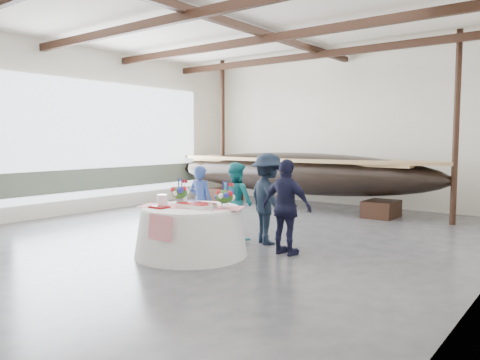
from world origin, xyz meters
The scene contains 13 objects.
floor centered at (0.00, 0.00, 0.00)m, with size 10.00×12.00×0.01m, color #3D3D42.
wall_back centered at (0.00, 6.00, 2.25)m, with size 10.00×0.02×4.50m, color silver.
wall_left centered at (-5.00, 0.00, 2.25)m, with size 0.02×12.00×4.50m, color silver.
ceiling centered at (0.00, 0.00, 4.50)m, with size 10.00×12.00×0.01m, color white.
pavilion_structure centered at (0.00, 0.75, 4.00)m, with size 9.80×11.76×4.50m.
open_bay centered at (-4.95, 1.00, 1.83)m, with size 0.03×7.00×3.20m.
longboat_display centered at (-0.81, 4.30, 1.03)m, with size 8.64×1.73×1.62m.
banquet_table centered at (0.58, -1.53, 0.42)m, with size 1.96×1.96×0.84m.
tabletop_items centered at (0.57, -1.39, 0.99)m, with size 1.87×1.25×0.40m.
guest_woman_blue centered at (-0.30, -0.31, 0.73)m, with size 0.54×0.35×1.47m, color navy.
guest_woman_teal centered at (0.46, -0.08, 0.78)m, with size 0.75×0.59×1.55m, color teal.
guest_man_left centered at (1.15, 0.00, 0.87)m, with size 1.13×0.65×1.75m, color black.
guest_man_right centered at (1.90, -0.52, 0.83)m, with size 0.98×0.41×1.67m, color black.
Camera 1 is at (6.11, -7.38, 2.01)m, focal length 35.00 mm.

